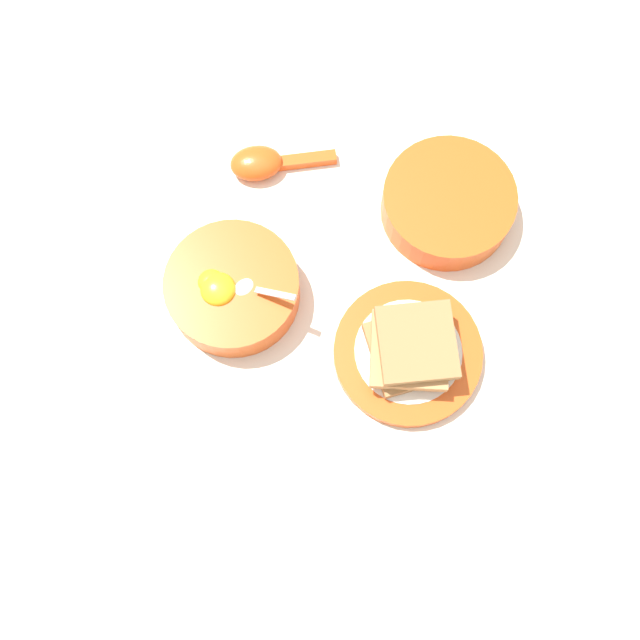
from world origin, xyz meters
TOP-DOWN VIEW (x-y plane):
  - ground_plane at (0.00, 0.00)m, footprint 3.00×3.00m
  - egg_bowl at (0.04, -0.09)m, footprint 0.16×0.16m
  - toast_plate at (-0.06, 0.10)m, footprint 0.18×0.18m
  - toast_sandwich at (-0.06, 0.10)m, footprint 0.13×0.13m
  - soup_spoon at (-0.10, -0.20)m, footprint 0.13×0.10m
  - congee_bowl at (-0.23, 0.00)m, footprint 0.16×0.16m

SIDE VIEW (x-z plane):
  - ground_plane at x=0.00m, z-range 0.00..0.00m
  - toast_plate at x=-0.06m, z-range 0.00..0.02m
  - soup_spoon at x=-0.10m, z-range 0.00..0.03m
  - congee_bowl at x=-0.23m, z-range 0.00..0.05m
  - egg_bowl at x=0.04m, z-range -0.01..0.07m
  - toast_sandwich at x=-0.06m, z-range 0.02..0.06m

